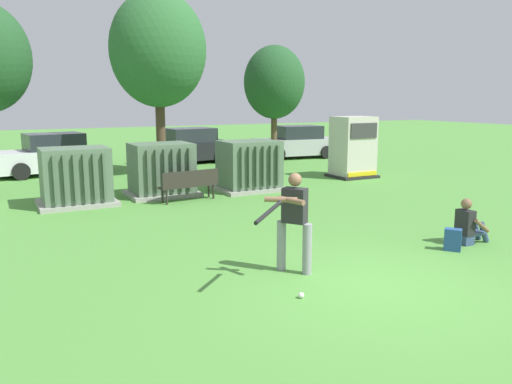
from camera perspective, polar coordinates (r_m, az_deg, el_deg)
name	(u,v)px	position (r m, az deg, el deg)	size (l,w,h in m)	color
ground_plane	(373,286)	(8.60, 12.84, -10.15)	(96.00, 96.00, 0.00)	#51933D
transformer_west	(76,177)	(15.30, -19.35, 1.54)	(2.10, 1.70, 1.62)	#9E9B93
transformer_mid_west	(162,170)	(16.13, -10.42, 2.39)	(2.10, 1.70, 1.62)	#9E9B93
transformer_mid_east	(249,166)	(16.79, -0.75, 2.86)	(2.10, 1.70, 1.62)	#9E9B93
generator_enclosure	(353,147)	(19.91, 10.69, 4.87)	(1.60, 1.40, 2.30)	#262626
park_bench	(189,183)	(15.12, -7.39, 0.98)	(1.84, 0.64, 0.92)	#2D2823
batter	(293,218)	(8.76, 4.14, -2.88)	(1.44, 1.17, 1.74)	gray
sports_ball	(301,295)	(7.95, 5.04, -11.33)	(0.09, 0.09, 0.09)	white
seated_spectator	(468,226)	(11.53, 22.47, -3.48)	(0.73, 0.55, 0.96)	#384C75
backpack	(453,240)	(10.94, 20.97, -4.97)	(0.37, 0.38, 0.44)	#264C8C
tree_center_left	(158,50)	(20.43, -10.80, 15.19)	(3.63, 3.63, 6.94)	#4C3828
tree_center_right	(274,83)	(24.17, 2.04, 12.02)	(2.81, 2.81, 5.37)	brown
parked_car_leftmost	(52,155)	(21.87, -21.67, 3.79)	(4.39, 2.35, 1.62)	silver
parked_car_left_of_center	(188,147)	(24.12, -7.54, 4.98)	(4.34, 2.21, 1.62)	black
parked_car_right_of_center	(296,143)	(26.10, 4.47, 5.44)	(4.35, 2.24, 1.62)	#B2B2B7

